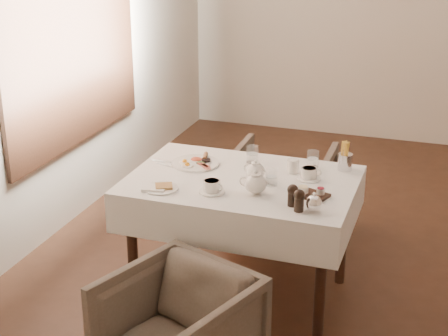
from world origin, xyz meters
name	(u,v)px	position (x,y,z in m)	size (l,w,h in m)	color
table	(242,198)	(-0.74, -0.75, 0.64)	(1.28, 0.88, 0.75)	black
armchair_near	(178,333)	(-0.77, -1.64, 0.30)	(0.63, 0.65, 0.59)	#4D4438
armchair_far	(281,191)	(-0.73, 0.15, 0.32)	(0.68, 0.70, 0.63)	#4D4438
breakfast_plate	(196,162)	(-1.07, -0.61, 0.77)	(0.29, 0.29, 0.04)	white
side_plate	(160,188)	(-1.12, -1.04, 0.76)	(0.19, 0.18, 0.02)	white
teapot_centre	(256,169)	(-0.67, -0.72, 0.81)	(0.15, 0.11, 0.12)	white
teapot_front	(256,182)	(-0.61, -0.92, 0.82)	(0.17, 0.13, 0.13)	white
creamer	(293,166)	(-0.49, -0.56, 0.80)	(0.07, 0.07, 0.08)	white
teacup_near	(212,187)	(-0.84, -0.98, 0.79)	(0.14, 0.14, 0.07)	white
teacup_far	(309,174)	(-0.38, -0.62, 0.79)	(0.14, 0.14, 0.07)	white
glass_left	(252,154)	(-0.76, -0.47, 0.81)	(0.07, 0.07, 0.10)	silver
glass_mid	(271,177)	(-0.56, -0.78, 0.80)	(0.07, 0.07, 0.10)	silver
glass_right	(313,159)	(-0.40, -0.43, 0.80)	(0.07, 0.07, 0.10)	silver
condiment_board	(310,193)	(-0.32, -0.86, 0.77)	(0.21, 0.17, 0.05)	black
pepper_mill_left	(293,195)	(-0.38, -1.01, 0.81)	(0.06, 0.06, 0.12)	black
pepper_mill_right	(299,200)	(-0.34, -1.06, 0.81)	(0.06, 0.06, 0.12)	black
silver_pot	(314,202)	(-0.27, -1.04, 0.81)	(0.10, 0.08, 0.11)	white
fries_cup	(346,157)	(-0.21, -0.42, 0.83)	(0.08, 0.08, 0.18)	silver
cutlery_fork	(166,162)	(-1.25, -0.64, 0.76)	(0.02, 0.19, 0.00)	silver
cutlery_knife	(168,166)	(-1.21, -0.70, 0.76)	(0.01, 0.18, 0.00)	silver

